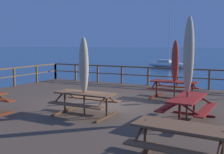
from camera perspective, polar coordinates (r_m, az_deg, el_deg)
name	(u,v)px	position (r m, az deg, el deg)	size (l,w,h in m)	color
ground_plane	(103,124)	(11.15, -2.00, -9.91)	(600.00, 600.00, 0.00)	navy
wooden_deck	(102,114)	(11.04, -2.01, -7.82)	(13.80, 11.43, 0.84)	brown
railing_waterside_far	(148,73)	(15.87, 7.63, 0.88)	(13.60, 0.10, 1.09)	brown
picnic_table_mid_left	(188,103)	(8.73, 15.60, -5.37)	(1.53, 2.17, 0.78)	maroon
picnic_table_mid_right	(85,98)	(9.24, -5.74, -4.49)	(2.08, 1.44, 0.78)	brown
picnic_table_mid_centre	(174,86)	(12.32, 12.87, -1.79)	(2.09, 1.55, 0.78)	maroon
picnic_table_front_left	(181,136)	(5.72, 14.32, -11.84)	(1.98, 1.50, 0.78)	brown
patio_umbrella_short_front	(189,55)	(8.56, 15.82, 4.46)	(0.32, 0.32, 3.23)	#4C3828
patio_umbrella_tall_mid_left	(84,66)	(9.13, -5.95, 2.38)	(0.32, 0.32, 2.62)	#4C3828
patio_umbrella_short_back	(175,62)	(12.15, 13.14, 3.16)	(0.32, 0.32, 2.57)	#4C3828
sailboat_distant	(167,64)	(38.15, 11.46, 2.63)	(6.23, 3.12, 7.72)	white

